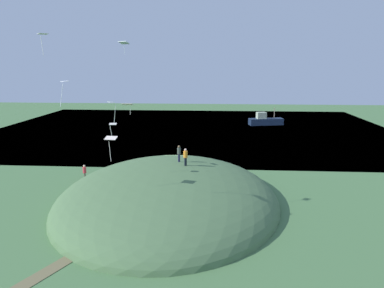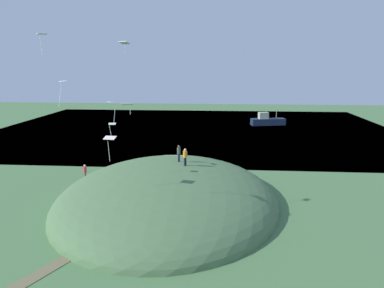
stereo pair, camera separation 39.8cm
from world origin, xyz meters
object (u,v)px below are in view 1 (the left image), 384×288
Objects in this scene: kite_0 at (112,104)px; kite_4 at (113,125)px; kite_9 at (124,43)px; boat_on_lake at (265,121)px; kite_3 at (111,139)px; mooring_post at (143,165)px; kite_8 at (64,84)px; person_on_hilltop at (84,171)px; person_walking_path at (179,151)px; person_watching_kites at (185,155)px; kite_5 at (43,36)px; kite_6 at (127,104)px.

kite_0 is 1.42× the size of kite_4.
kite_4 is 12.94m from kite_9.
boat_on_lake is 3.75× the size of kite_0.
mooring_post is at bearing -176.80° from kite_3.
kite_8 is (3.11, -2.20, 4.56)m from kite_3.
mooring_post is at bearing -86.04° from person_on_hilltop.
person_on_hilltop is at bearing -44.30° from person_walking_path.
person_watching_kites is 1.07× the size of kite_5.
kite_5 is (53.19, -23.37, 14.18)m from boat_on_lake.
kite_6 is (-3.94, 0.53, -0.45)m from kite_0.
person_on_hilltop is 18.65m from kite_5.
kite_5 is 23.15m from mooring_post.
kite_5 is (3.76, -3.85, 7.27)m from kite_4.
boat_on_lake is at bearing 150.87° from mooring_post.
kite_6 is at bearing -144.56° from person_on_hilltop.
mooring_post is at bearing 163.21° from kite_9.
kite_0 is (5.44, 5.11, 8.21)m from person_on_hilltop.
kite_3 reaches higher than person_on_hilltop.
kite_0 is 1.52× the size of kite_9.
kite_9 is at bearing 170.01° from kite_5.
kite_8 is at bearing 56.60° from boat_on_lake.
kite_0 is 2.27× the size of mooring_post.
person_watching_kites is 14.69m from kite_9.
kite_9 is at bearing -66.66° from person_walking_path.
mooring_post is (-6.88, -0.00, -8.46)m from kite_6.
person_watching_kites is 12.09m from mooring_post.
kite_4 is 0.88× the size of kite_5.
person_watching_kites is 14.66m from kite_8.
kite_9 reaches higher than person_on_hilltop.
kite_4 is (-2.72, -0.59, 0.68)m from kite_3.
kite_9 is at bearing -164.08° from kite_6.
kite_3 is 1.38× the size of kite_4.
kite_3 is 9.17m from kite_5.
kite_9 is (-14.23, 2.51, 0.21)m from kite_5.
person_on_hilltop is 1.26× the size of kite_4.
kite_5 is 4.56m from kite_8.
person_watching_kites is at bearing 49.59° from kite_9.
mooring_post is (-9.58, -6.33, -3.78)m from person_watching_kites.
kite_9 is at bearing -16.79° from mooring_post.
kite_6 reaches higher than person_walking_path.
kite_6 is at bearing -177.28° from kite_4.
kite_9 is (-10.47, -1.34, 7.48)m from kite_4.
person_on_hilltop is 1.34× the size of kite_9.
person_watching_kites is at bearing -149.06° from person_on_hilltop.
person_on_hilltop is at bearing 45.66° from boat_on_lake.
kite_8 is at bearing -5.73° from kite_6.
kite_0 is (46.44, -20.38, 8.42)m from boat_on_lake.
mooring_post is at bearing -179.97° from kite_6.
kite_4 is at bearing 16.11° from kite_0.
kite_3 is 5.94m from kite_8.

